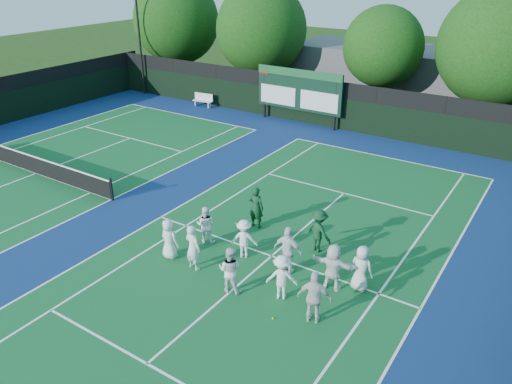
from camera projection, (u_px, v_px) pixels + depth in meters
The scene contains 31 objects.
ground at pixel (257, 269), 17.54m from camera, with size 120.00×120.00×0.00m, color #1C390F.
court_apron at pixel (152, 214), 21.28m from camera, with size 34.00×32.00×0.01m, color navy.
near_court at pixel (272, 256), 18.29m from camera, with size 11.05×23.85×0.01m.
left_court at pixel (37, 173), 25.25m from camera, with size 11.05×23.85×0.01m.
back_fence at pixel (315, 104), 32.01m from camera, with size 34.00×0.08×3.00m.
scoreboard at pixel (299, 90), 31.84m from camera, with size 6.00×0.21×3.55m.
clubhouse at pixel (417, 78), 35.78m from camera, with size 18.00×6.00×4.00m, color #555559.
light_pole_left at pixel (137, 10), 37.11m from camera, with size 1.20×0.30×10.12m.
tennis_net at pixel (35, 164), 25.04m from camera, with size 11.30×0.10×1.10m.
bench at pixel (203, 99), 36.23m from camera, with size 1.55×0.56×0.96m.
tree_a at pixel (179, 23), 40.27m from camera, with size 6.87×6.87×8.67m.
tree_b at pixel (264, 32), 36.27m from camera, with size 6.62×6.62×8.44m.
tree_c at pixel (386, 49), 31.83m from camera, with size 5.10×5.10×7.28m.
tree_d at pixel (502, 50), 28.22m from camera, with size 6.89×6.89×8.78m.
tennis_ball_0 at pixel (228, 277), 17.07m from camera, with size 0.07×0.07×0.07m, color #C2DA19.
tennis_ball_2 at pixel (273, 318), 15.12m from camera, with size 0.07×0.07×0.07m, color #C2DA19.
tennis_ball_3 at pixel (236, 223), 20.50m from camera, with size 0.07×0.07×0.07m, color #C2DA19.
tennis_ball_4 at pixel (339, 267), 17.61m from camera, with size 0.07×0.07×0.07m, color #C2DA19.
tennis_ball_5 at pixel (314, 256), 18.28m from camera, with size 0.07×0.07×0.07m, color #C2DA19.
player_front_0 at pixel (169, 239), 17.93m from camera, with size 0.75×0.49×1.54m, color white.
player_front_1 at pixel (193, 247), 17.24m from camera, with size 0.63×0.41×1.71m, color white.
player_front_2 at pixel (230, 270), 16.08m from camera, with size 0.80×0.62×1.64m, color white.
player_front_3 at pixel (282, 277), 15.78m from camera, with size 1.00×0.58×1.55m, color white.
player_front_4 at pixel (314, 298), 14.67m from camera, with size 1.03×0.43×1.76m, color silver.
player_back_0 at pixel (206, 224), 18.94m from camera, with size 0.72×0.56×1.49m, color white.
player_back_1 at pixel (244, 239), 17.99m from camera, with size 0.96×0.55×1.49m, color white.
player_back_2 at pixel (288, 251), 16.98m from camera, with size 1.05×0.44×1.79m, color white.
player_back_3 at pixel (333, 267), 16.21m from camera, with size 1.54×0.49×1.66m, color white.
player_back_4 at pixel (361, 268), 16.19m from camera, with size 0.78×0.51×1.61m, color silver.
coach_left at pixel (256, 207), 19.92m from camera, with size 0.64×0.42×1.76m, color #0F381B.
coach_right at pixel (319, 231), 18.29m from camera, with size 1.09×0.63×1.69m, color #103B1E.
Camera 1 is at (8.05, -12.27, 9.99)m, focal length 35.00 mm.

